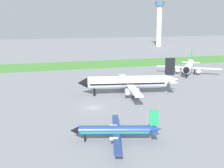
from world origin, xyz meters
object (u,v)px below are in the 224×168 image
(airplane_parked_jet_far, at_px, (189,66))
(airplane_foreground_turboprop, at_px, (116,130))
(airplane_midfield_jet, at_px, (129,82))
(control_tower, at_px, (159,20))

(airplane_parked_jet_far, height_order, airplane_foreground_turboprop, airplane_parked_jet_far)
(airplane_parked_jet_far, xyz_separation_m, airplane_foreground_turboprop, (-52.77, -60.94, -1.15))
(airplane_foreground_turboprop, relative_size, airplane_midfield_jet, 0.63)
(airplane_midfield_jet, bearing_deg, airplane_foreground_turboprop, 76.75)
(airplane_parked_jet_far, distance_m, airplane_foreground_turboprop, 80.62)
(airplane_parked_jet_far, bearing_deg, airplane_midfield_jet, -18.26)
(airplane_midfield_jet, xyz_separation_m, control_tower, (86.21, 157.18, 18.23))
(airplane_midfield_jet, bearing_deg, control_tower, -107.81)
(airplane_foreground_turboprop, distance_m, airplane_midfield_jet, 37.62)
(airplane_midfield_jet, distance_m, control_tower, 180.19)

